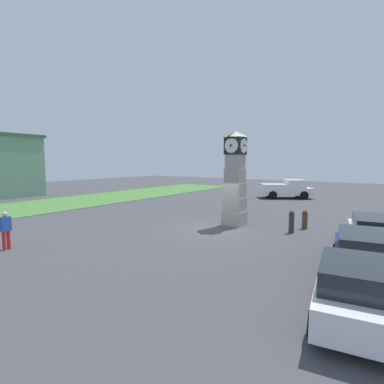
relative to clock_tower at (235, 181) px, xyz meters
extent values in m
plane|color=#424247|center=(-1.79, 0.41, -2.55)|extent=(87.18, 87.18, 0.00)
cube|color=#9F9A90|center=(0.00, 0.00, -2.14)|extent=(1.13, 1.13, 0.81)
cube|color=#9D988E|center=(0.00, 0.00, -1.33)|extent=(1.07, 1.07, 0.81)
cube|color=#9B968C|center=(0.00, 0.00, -0.52)|extent=(1.01, 1.01, 0.81)
cube|color=#9B968C|center=(0.00, 0.00, 0.29)|extent=(0.94, 0.94, 0.81)
cube|color=#A09B91|center=(0.00, 0.00, 1.10)|extent=(0.88, 0.88, 0.81)
cube|color=black|center=(0.00, 0.00, 1.99)|extent=(0.98, 0.98, 0.97)
cylinder|color=white|center=(0.00, 0.51, 1.99)|extent=(0.80, 0.04, 0.80)
cube|color=black|center=(0.00, 0.53, 1.99)|extent=(0.06, 0.14, 0.17)
cube|color=black|center=(0.00, 0.53, 1.99)|extent=(0.04, 0.25, 0.23)
cylinder|color=white|center=(0.00, -0.51, 1.99)|extent=(0.80, 0.04, 0.80)
cube|color=black|center=(0.00, -0.53, 1.99)|extent=(0.06, 0.15, 0.16)
cube|color=black|center=(0.00, -0.53, 1.99)|extent=(0.04, 0.30, 0.10)
cylinder|color=white|center=(0.51, 0.00, 1.99)|extent=(0.04, 0.80, 0.80)
cube|color=black|center=(0.53, 0.00, 1.99)|extent=(0.18, 0.06, 0.08)
cube|color=black|center=(0.53, 0.00, 1.99)|extent=(0.22, 0.04, 0.26)
cylinder|color=white|center=(-0.51, 0.00, 1.99)|extent=(0.04, 0.80, 0.80)
cube|color=black|center=(-0.53, 0.00, 1.99)|extent=(0.16, 0.06, 0.15)
cube|color=black|center=(-0.53, 0.00, 1.99)|extent=(0.30, 0.04, 0.14)
pyramid|color=black|center=(0.00, 0.00, 2.65)|extent=(1.02, 1.02, 0.35)
cylinder|color=brown|center=(1.34, -3.59, -2.13)|extent=(0.30, 0.30, 0.85)
sphere|color=brown|center=(1.34, -3.59, -1.66)|extent=(0.27, 0.27, 0.27)
cylinder|color=#333338|center=(-0.04, -3.28, -2.05)|extent=(0.27, 0.27, 1.00)
sphere|color=#333338|center=(-0.04, -3.28, -1.51)|extent=(0.24, 0.24, 0.24)
cube|color=silver|center=(-7.79, -7.17, -1.94)|extent=(4.03, 2.43, 0.67)
cube|color=#1E2328|center=(-8.07, -7.21, -1.34)|extent=(2.32, 2.05, 0.53)
cylinder|color=black|center=(-6.75, -6.10, -2.23)|extent=(0.66, 0.30, 0.64)
cylinder|color=black|center=(-9.08, -6.42, -2.23)|extent=(0.66, 0.30, 0.64)
cube|color=navy|center=(-4.66, -7.08, -1.97)|extent=(4.57, 2.64, 0.63)
cube|color=#1E2328|center=(-4.98, -7.13, -1.35)|extent=(2.63, 2.18, 0.60)
cylinder|color=black|center=(-3.49, -5.94, -2.23)|extent=(0.67, 0.32, 0.64)
cylinder|color=black|center=(-6.13, -6.35, -2.23)|extent=(0.67, 0.32, 0.64)
cube|color=silver|center=(-1.25, -7.07, -1.97)|extent=(4.79, 2.65, 0.62)
cube|color=#1E2328|center=(-1.58, -7.13, -1.36)|extent=(2.76, 2.14, 0.59)
cylinder|color=black|center=(-0.03, -5.95, -2.23)|extent=(0.67, 0.33, 0.64)
cylinder|color=black|center=(-2.79, -6.45, -2.23)|extent=(0.67, 0.33, 0.64)
cube|color=silver|center=(14.35, 1.54, -1.85)|extent=(4.48, 5.37, 0.70)
cube|color=silver|center=(14.81, 0.80, -1.10)|extent=(2.66, 2.57, 0.80)
cube|color=silver|center=(13.82, 2.39, -1.32)|extent=(3.28, 3.47, 0.36)
cylinder|color=black|center=(16.01, 0.82, -2.15)|extent=(0.66, 0.83, 0.80)
cylinder|color=black|center=(14.28, -0.27, -2.15)|extent=(0.66, 0.83, 0.80)
cylinder|color=black|center=(14.42, 3.35, -2.15)|extent=(0.66, 0.83, 0.80)
cylinder|color=black|center=(12.69, 2.26, -2.15)|extent=(0.66, 0.83, 0.80)
cylinder|color=red|center=(-9.91, 5.61, -2.15)|extent=(0.14, 0.14, 0.80)
cylinder|color=red|center=(-9.71, 5.65, -2.15)|extent=(0.14, 0.14, 0.80)
cube|color=#264CA5|center=(-9.81, 5.63, -1.45)|extent=(0.44, 0.31, 0.60)
sphere|color=beige|center=(-9.81, 5.63, -1.05)|extent=(0.22, 0.22, 0.22)
cube|color=#477A38|center=(-2.87, 16.39, -2.53)|extent=(52.31, 7.91, 0.04)
camera|label=1|loc=(-15.42, -7.70, 1.14)|focal=28.00mm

